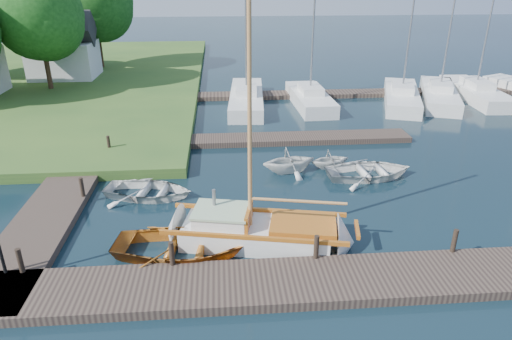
{
  "coord_description": "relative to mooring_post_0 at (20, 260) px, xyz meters",
  "views": [
    {
      "loc": [
        -1.36,
        -16.93,
        8.69
      ],
      "look_at": [
        0.0,
        0.0,
        1.2
      ],
      "focal_mm": 32.0,
      "sensor_mm": 36.0,
      "label": 1
    }
  ],
  "objects": [
    {
      "name": "tender_a",
      "position": [
        3.04,
        5.33,
        -0.32
      ],
      "size": [
        4.15,
        3.36,
        0.76
      ],
      "primitive_type": "imported",
      "rotation": [
        0.0,
        0.0,
        1.35
      ],
      "color": "silver",
      "rests_on": "ground"
    },
    {
      "name": "mooring_post_0",
      "position": [
        0.0,
        0.0,
        0.0
      ],
      "size": [
        0.16,
        0.16,
        0.8
      ],
      "primitive_type": "cylinder",
      "color": "black",
      "rests_on": "near_dock"
    },
    {
      "name": "marina_boat_5",
      "position": [
        21.79,
        18.93,
        -0.13
      ],
      "size": [
        5.01,
        8.73,
        11.49
      ],
      "rotation": [
        0.0,
        0.0,
        1.22
      ],
      "color": "silver",
      "rests_on": "ground"
    },
    {
      "name": "pontoon",
      "position": [
        17.5,
        21.0,
        -0.55
      ],
      "size": [
        30.0,
        1.6,
        0.3
      ],
      "primitive_type": "cube",
      "color": "#2F241F",
      "rests_on": "ground"
    },
    {
      "name": "near_dock",
      "position": [
        7.5,
        -1.0,
        -0.55
      ],
      "size": [
        18.0,
        2.2,
        0.3
      ],
      "primitive_type": "cube",
      "color": "#2F241F",
      "rests_on": "ground"
    },
    {
      "name": "marina_boat_6",
      "position": [
        24.7,
        19.33,
        -0.13
      ],
      "size": [
        2.7,
        8.32,
        10.92
      ],
      "rotation": [
        0.0,
        0.0,
        1.51
      ],
      "color": "silver",
      "rests_on": "ground"
    },
    {
      "name": "marina_boat_1",
      "position": [
        7.97,
        19.05,
        -0.14
      ],
      "size": [
        2.85,
        9.12,
        9.68
      ],
      "rotation": [
        0.0,
        0.0,
        1.5
      ],
      "color": "silver",
      "rests_on": "ground"
    },
    {
      "name": "tender_d",
      "position": [
        11.25,
        7.74,
        -0.19
      ],
      "size": [
        2.23,
        2.03,
        1.01
      ],
      "primitive_type": "imported",
      "rotation": [
        0.0,
        0.0,
        1.79
      ],
      "color": "silver",
      "rests_on": "ground"
    },
    {
      "name": "tender_c",
      "position": [
        12.78,
        6.5,
        -0.3
      ],
      "size": [
        4.08,
        3.04,
        0.81
      ],
      "primitive_type": "imported",
      "rotation": [
        0.0,
        0.0,
        1.64
      ],
      "color": "silver",
      "rests_on": "ground"
    },
    {
      "name": "tree_3",
      "position": [
        -6.5,
        23.05,
        5.11
      ],
      "size": [
        6.41,
        6.38,
        8.74
      ],
      "color": "#332114",
      "rests_on": "shore"
    },
    {
      "name": "house_c",
      "position": [
        -6.5,
        27.0,
        1.88
      ],
      "size": [
        5.25,
        4.0,
        5.28
      ],
      "color": "white",
      "rests_on": "shore"
    },
    {
      "name": "mooring_post_4",
      "position": [
        0.5,
        5.0,
        0.0
      ],
      "size": [
        0.16,
        0.16,
        0.8
      ],
      "primitive_type": "cylinder",
      "color": "black",
      "rests_on": "left_dock"
    },
    {
      "name": "mooring_post_5",
      "position": [
        0.5,
        10.0,
        0.0
      ],
      "size": [
        0.16,
        0.16,
        0.8
      ],
      "primitive_type": "cylinder",
      "color": "black",
      "rests_on": "left_dock"
    },
    {
      "name": "tender_b",
      "position": [
        9.23,
        7.37,
        -0.04
      ],
      "size": [
        2.9,
        2.64,
        1.32
      ],
      "primitive_type": "imported",
      "rotation": [
        0.0,
        0.0,
        1.78
      ],
      "color": "silver",
      "rests_on": "ground"
    },
    {
      "name": "sailboat",
      "position": [
        7.39,
        1.51,
        -0.36
      ],
      "size": [
        7.4,
        3.36,
        9.83
      ],
      "rotation": [
        0.0,
        0.0,
        -0.2
      ],
      "color": "silver",
      "rests_on": "ground"
    },
    {
      "name": "marina_boat_4",
      "position": [
        18.89,
        18.62,
        -0.13
      ],
      "size": [
        4.7,
        8.55,
        10.57
      ],
      "rotation": [
        0.0,
        0.0,
        1.25
      ],
      "color": "silver",
      "rests_on": "ground"
    },
    {
      "name": "tree_7",
      "position": [
        -4.5,
        31.05,
        5.5
      ],
      "size": [
        6.83,
        6.83,
        9.38
      ],
      "color": "#332114",
      "rests_on": "shore"
    },
    {
      "name": "far_dock",
      "position": [
        9.5,
        11.5,
        -0.55
      ],
      "size": [
        14.0,
        1.6,
        0.3
      ],
      "primitive_type": "cube",
      "color": "#2F241F",
      "rests_on": "ground"
    },
    {
      "name": "mooring_post_2",
      "position": [
        9.0,
        0.0,
        0.0
      ],
      "size": [
        0.16,
        0.16,
        0.8
      ],
      "primitive_type": "cylinder",
      "color": "black",
      "rests_on": "near_dock"
    },
    {
      "name": "dinghy",
      "position": [
        4.66,
        0.94,
        -0.25
      ],
      "size": [
        4.77,
        3.72,
        0.9
      ],
      "primitive_type": "imported",
      "rotation": [
        0.0,
        0.0,
        1.42
      ],
      "color": "#913A15",
      "rests_on": "ground"
    },
    {
      "name": "mooring_post_1",
      "position": [
        4.5,
        0.0,
        0.0
      ],
      "size": [
        0.16,
        0.16,
        0.8
      ],
      "primitive_type": "cylinder",
      "color": "black",
      "rests_on": "near_dock"
    },
    {
      "name": "marina_boat_2",
      "position": [
        12.35,
        18.6,
        -0.12
      ],
      "size": [
        2.45,
        7.23,
        11.46
      ],
      "rotation": [
        0.0,
        0.0,
        1.61
      ],
      "color": "silver",
      "rests_on": "ground"
    },
    {
      "name": "left_dock",
      "position": [
        -0.5,
        7.0,
        -0.55
      ],
      "size": [
        2.2,
        18.0,
        0.3
      ],
      "primitive_type": "cube",
      "color": "#2F241F",
      "rests_on": "ground"
    },
    {
      "name": "mooring_post_3",
      "position": [
        13.5,
        0.0,
        0.0
      ],
      "size": [
        0.16,
        0.16,
        0.8
      ],
      "primitive_type": "cylinder",
      "color": "black",
      "rests_on": "near_dock"
    },
    {
      "name": "ground",
      "position": [
        7.5,
        5.0,
        -0.7
      ],
      "size": [
        160.0,
        160.0,
        0.0
      ],
      "primitive_type": "plane",
      "color": "black",
      "rests_on": "ground"
    }
  ]
}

